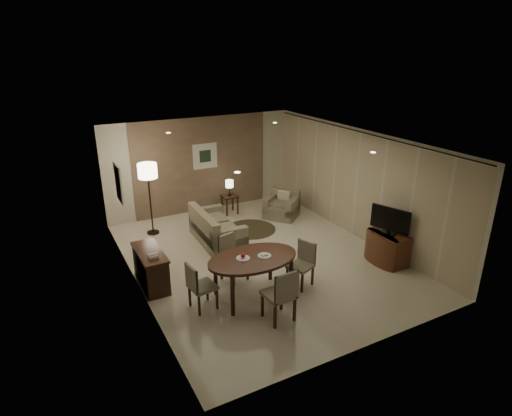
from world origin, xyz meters
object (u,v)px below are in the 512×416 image
chair_left (203,286)px  chair_near (279,294)px  tv_cabinet (388,248)px  chair_right (300,265)px  side_table (230,204)px  console_desk (151,268)px  sofa (217,226)px  chair_far (234,259)px  floor_lamp (150,199)px  dining_table (253,277)px  armchair (281,205)px

chair_left → chair_near: bearing=-139.2°
tv_cabinet → chair_right: chair_right is taller
chair_left → side_table: 4.73m
tv_cabinet → console_desk: bearing=162.9°
chair_near → chair_left: bearing=-45.1°
sofa → chair_left: bearing=153.1°
console_desk → chair_far: (1.57, -0.59, 0.10)m
tv_cabinet → floor_lamp: size_ratio=0.49×
chair_left → side_table: bearing=-37.8°
console_desk → sofa: 2.33m
chair_near → chair_far: bearing=-89.5°
dining_table → side_table: (1.43, 4.15, -0.14)m
dining_table → chair_near: bearing=-86.4°
chair_left → sofa: (1.35, 2.48, -0.05)m
chair_near → side_table: chair_near is taller
tv_cabinet → sofa: 4.00m
sofa → armchair: bearing=-72.5°
chair_left → armchair: size_ratio=1.09×
dining_table → side_table: size_ratio=3.28×
chair_far → sofa: bearing=61.8°
dining_table → floor_lamp: (-0.91, 3.82, 0.51)m
console_desk → tv_cabinet: console_desk is taller
side_table → tv_cabinet: bearing=-66.8°
dining_table → chair_far: 0.74m
chair_far → armchair: size_ratio=1.13×
side_table → console_desk: bearing=-137.1°
sofa → chair_right: bearing=-164.6°
dining_table → armchair: 4.10m
armchair → chair_near: bearing=-70.1°
dining_table → armchair: bearing=51.1°
dining_table → floor_lamp: size_ratio=0.96×
console_desk → dining_table: (1.61, -1.32, 0.04)m
armchair → side_table: armchair is taller
floor_lamp → console_desk: bearing=-105.7°
chair_left → armchair: bearing=-55.9°
console_desk → armchair: 4.59m
sofa → console_desk: bearing=123.8°
armchair → sofa: bearing=-112.3°
sofa → floor_lamp: size_ratio=0.95×
floor_lamp → chair_right: bearing=-63.9°
sofa → side_table: 1.92m
floor_lamp → chair_near: bearing=-78.4°
dining_table → sofa: (0.36, 2.56, -0.00)m
sofa → side_table: (1.07, 1.59, -0.14)m
chair_near → chair_left: size_ratio=1.11×
dining_table → sofa: dining_table is taller
sofa → floor_lamp: 1.86m
chair_near → chair_right: bearing=-144.6°
chair_far → armchair: chair_far is taller
chair_near → armchair: chair_near is taller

